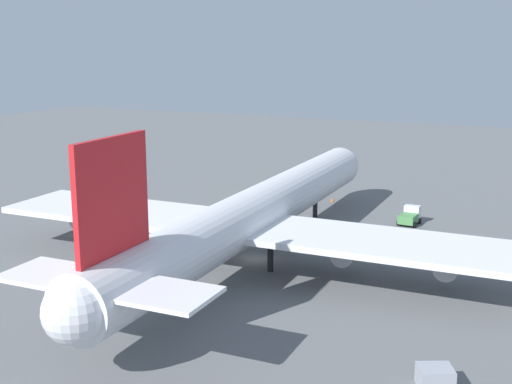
{
  "coord_description": "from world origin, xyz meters",
  "views": [
    {
      "loc": [
        -71.32,
        -32.16,
        25.82
      ],
      "look_at": [
        0.0,
        0.0,
        8.26
      ],
      "focal_mm": 47.94,
      "sensor_mm": 36.0,
      "label": 1
    }
  ],
  "objects": [
    {
      "name": "ground_plane",
      "position": [
        0.0,
        0.0,
        0.0
      ],
      "size": [
        286.83,
        286.83,
        0.0
      ],
      "primitive_type": "plane",
      "color": "slate"
    },
    {
      "name": "cargo_airplane",
      "position": [
        -0.54,
        -0.0,
        5.7
      ],
      "size": [
        71.71,
        61.84,
        18.36
      ],
      "color": "silver",
      "rests_on": "ground_plane"
    },
    {
      "name": "maintenance_van",
      "position": [
        23.48,
        -13.48,
        1.15
      ],
      "size": [
        4.22,
        2.94,
        2.48
      ],
      "color": "silver",
      "rests_on": "ground_plane"
    },
    {
      "name": "cargo_container_fore",
      "position": [
        -22.63,
        -25.09,
        0.82
      ],
      "size": [
        3.09,
        3.28,
        1.65
      ],
      "color": "#999EA8",
      "rests_on": "ground_plane"
    },
    {
      "name": "safety_cone_nose",
      "position": [
        32.27,
        0.95,
        0.33
      ],
      "size": [
        0.47,
        0.47,
        0.67
      ],
      "primitive_type": "cone",
      "color": "orange",
      "rests_on": "ground_plane"
    }
  ]
}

